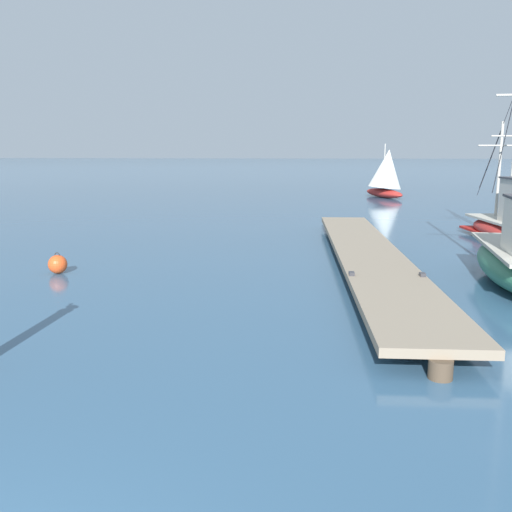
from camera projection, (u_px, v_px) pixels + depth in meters
name	position (u px, v px, depth m)	size (l,w,h in m)	color
floating_dock	(368.00, 254.00, 15.98)	(2.33, 16.35, 0.53)	gray
mooring_buoy	(58.00, 264.00, 15.09)	(0.51, 0.51, 0.58)	#E04C1E
distant_sailboat	(386.00, 173.00, 38.40)	(3.16, 4.54, 3.66)	#AD2823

